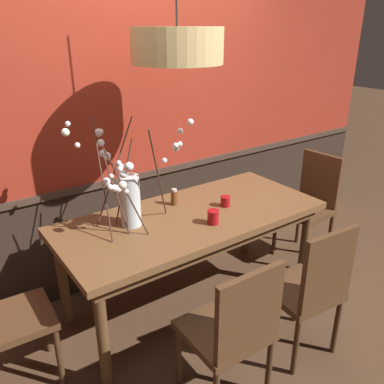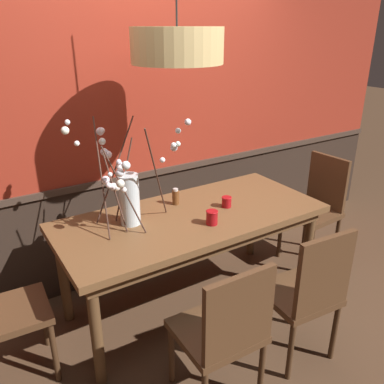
{
  "view_description": "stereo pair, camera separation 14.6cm",
  "coord_description": "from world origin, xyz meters",
  "px_view_note": "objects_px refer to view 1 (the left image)",
  "views": [
    {
      "loc": [
        -1.51,
        -2.11,
        2.03
      ],
      "look_at": [
        0.0,
        0.0,
        0.95
      ],
      "focal_mm": 37.45,
      "sensor_mm": 36.0,
      "label": 1
    },
    {
      "loc": [
        -1.39,
        -2.19,
        2.03
      ],
      "look_at": [
        0.0,
        0.0,
        0.95
      ],
      "focal_mm": 37.45,
      "sensor_mm": 36.0,
      "label": 2
    }
  ],
  "objects_px": {
    "chair_far_side_left": "(113,217)",
    "vase_with_blossoms": "(127,193)",
    "candle_holder_nearer_edge": "(225,201)",
    "chair_near_side_left": "(233,327)",
    "candle_holder_nearer_center": "(213,217)",
    "dining_table": "(192,225)",
    "chair_head_east_end": "(311,201)",
    "chair_far_side_right": "(166,197)",
    "pendant_lamp": "(177,46)",
    "condiment_bottle": "(174,197)",
    "chair_near_side_right": "(310,287)"
  },
  "relations": [
    {
      "from": "pendant_lamp",
      "to": "candle_holder_nearer_center",
      "type": "bearing_deg",
      "value": -66.72
    },
    {
      "from": "candle_holder_nearer_center",
      "to": "condiment_bottle",
      "type": "relative_size",
      "value": 0.78
    },
    {
      "from": "chair_near_side_left",
      "to": "chair_far_side_right",
      "type": "bearing_deg",
      "value": 69.4
    },
    {
      "from": "chair_near_side_left",
      "to": "chair_head_east_end",
      "type": "distance_m",
      "value": 1.85
    },
    {
      "from": "vase_with_blossoms",
      "to": "chair_far_side_right",
      "type": "bearing_deg",
      "value": 44.85
    },
    {
      "from": "dining_table",
      "to": "chair_far_side_left",
      "type": "xyz_separation_m",
      "value": [
        -0.26,
        0.81,
        -0.18
      ]
    },
    {
      "from": "chair_near_side_right",
      "to": "candle_holder_nearer_center",
      "type": "distance_m",
      "value": 0.76
    },
    {
      "from": "condiment_bottle",
      "to": "chair_far_side_left",
      "type": "bearing_deg",
      "value": 113.36
    },
    {
      "from": "chair_near_side_left",
      "to": "pendant_lamp",
      "type": "relative_size",
      "value": 1.1
    },
    {
      "from": "chair_far_side_left",
      "to": "pendant_lamp",
      "type": "bearing_deg",
      "value": -75.96
    },
    {
      "from": "chair_far_side_right",
      "to": "chair_head_east_end",
      "type": "xyz_separation_m",
      "value": [
        1.01,
        -0.89,
        0.02
      ]
    },
    {
      "from": "chair_far_side_left",
      "to": "candle_holder_nearer_center",
      "type": "bearing_deg",
      "value": -73.56
    },
    {
      "from": "chair_near_side_right",
      "to": "candle_holder_nearer_edge",
      "type": "xyz_separation_m",
      "value": [
        -0.01,
        0.82,
        0.29
      ]
    },
    {
      "from": "candle_holder_nearer_center",
      "to": "chair_near_side_left",
      "type": "bearing_deg",
      "value": -119.03
    },
    {
      "from": "chair_head_east_end",
      "to": "pendant_lamp",
      "type": "distance_m",
      "value": 1.97
    },
    {
      "from": "candle_holder_nearer_center",
      "to": "chair_near_side_right",
      "type": "bearing_deg",
      "value": -67.48
    },
    {
      "from": "vase_with_blossoms",
      "to": "condiment_bottle",
      "type": "xyz_separation_m",
      "value": [
        0.43,
        0.1,
        -0.17
      ]
    },
    {
      "from": "pendant_lamp",
      "to": "chair_near_side_right",
      "type": "bearing_deg",
      "value": -67.27
    },
    {
      "from": "vase_with_blossoms",
      "to": "candle_holder_nearer_center",
      "type": "xyz_separation_m",
      "value": [
        0.48,
        -0.31,
        -0.18
      ]
    },
    {
      "from": "chair_head_east_end",
      "to": "candle_holder_nearer_edge",
      "type": "relative_size",
      "value": 12.19
    },
    {
      "from": "dining_table",
      "to": "vase_with_blossoms",
      "type": "distance_m",
      "value": 0.56
    },
    {
      "from": "chair_far_side_left",
      "to": "chair_head_east_end",
      "type": "bearing_deg",
      "value": -27.18
    },
    {
      "from": "chair_head_east_end",
      "to": "pendant_lamp",
      "type": "height_order",
      "value": "pendant_lamp"
    },
    {
      "from": "chair_head_east_end",
      "to": "pendant_lamp",
      "type": "bearing_deg",
      "value": 177.39
    },
    {
      "from": "chair_head_east_end",
      "to": "candle_holder_nearer_edge",
      "type": "height_order",
      "value": "chair_head_east_end"
    },
    {
      "from": "chair_near_side_left",
      "to": "chair_far_side_left",
      "type": "distance_m",
      "value": 1.65
    },
    {
      "from": "chair_near_side_right",
      "to": "candle_holder_nearer_edge",
      "type": "bearing_deg",
      "value": 91.04
    },
    {
      "from": "dining_table",
      "to": "condiment_bottle",
      "type": "xyz_separation_m",
      "value": [
        -0.01,
        0.22,
        0.15
      ]
    },
    {
      "from": "candle_holder_nearer_edge",
      "to": "chair_near_side_left",
      "type": "bearing_deg",
      "value": -126.89
    },
    {
      "from": "chair_head_east_end",
      "to": "candle_holder_nearer_edge",
      "type": "xyz_separation_m",
      "value": [
        -1.05,
        -0.02,
        0.28
      ]
    },
    {
      "from": "chair_head_east_end",
      "to": "condiment_bottle",
      "type": "height_order",
      "value": "chair_head_east_end"
    },
    {
      "from": "chair_near_side_right",
      "to": "chair_head_east_end",
      "type": "xyz_separation_m",
      "value": [
        1.03,
        0.84,
        0.01
      ]
    },
    {
      "from": "chair_far_side_right",
      "to": "candle_holder_nearer_edge",
      "type": "bearing_deg",
      "value": -92.38
    },
    {
      "from": "chair_head_east_end",
      "to": "candle_holder_nearer_center",
      "type": "relative_size",
      "value": 9.82
    },
    {
      "from": "chair_near_side_right",
      "to": "chair_far_side_left",
      "type": "distance_m",
      "value": 1.75
    },
    {
      "from": "chair_far_side_right",
      "to": "pendant_lamp",
      "type": "relative_size",
      "value": 1.13
    },
    {
      "from": "dining_table",
      "to": "vase_with_blossoms",
      "type": "bearing_deg",
      "value": 165.47
    },
    {
      "from": "dining_table",
      "to": "candle_holder_nearer_center",
      "type": "relative_size",
      "value": 19.47
    },
    {
      "from": "chair_near_side_right",
      "to": "candle_holder_nearer_edge",
      "type": "distance_m",
      "value": 0.87
    },
    {
      "from": "chair_near_side_right",
      "to": "chair_head_east_end",
      "type": "height_order",
      "value": "chair_head_east_end"
    },
    {
      "from": "chair_far_side_left",
      "to": "vase_with_blossoms",
      "type": "xyz_separation_m",
      "value": [
        -0.18,
        -0.69,
        0.5
      ]
    },
    {
      "from": "chair_far_side_right",
      "to": "chair_far_side_left",
      "type": "bearing_deg",
      "value": -173.26
    },
    {
      "from": "chair_far_side_right",
      "to": "chair_far_side_left",
      "type": "xyz_separation_m",
      "value": [
        -0.59,
        -0.07,
        -0.01
      ]
    },
    {
      "from": "chair_head_east_end",
      "to": "vase_with_blossoms",
      "type": "height_order",
      "value": "vase_with_blossoms"
    },
    {
      "from": "chair_near_side_right",
      "to": "pendant_lamp",
      "type": "xyz_separation_m",
      "value": [
        -0.38,
        0.9,
        1.39
      ]
    },
    {
      "from": "dining_table",
      "to": "chair_near_side_right",
      "type": "height_order",
      "value": "chair_near_side_right"
    },
    {
      "from": "chair_far_side_left",
      "to": "condiment_bottle",
      "type": "bearing_deg",
      "value": -66.64
    },
    {
      "from": "chair_near_side_left",
      "to": "pendant_lamp",
      "type": "bearing_deg",
      "value": 74.63
    },
    {
      "from": "vase_with_blossoms",
      "to": "candle_holder_nearer_edge",
      "type": "distance_m",
      "value": 0.77
    },
    {
      "from": "vase_with_blossoms",
      "to": "candle_holder_nearer_edge",
      "type": "bearing_deg",
      "value": -11.01
    }
  ]
}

